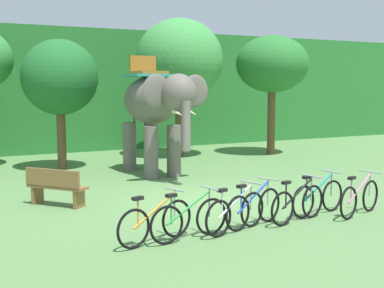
{
  "coord_description": "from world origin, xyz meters",
  "views": [
    {
      "loc": [
        -5.81,
        -10.71,
        2.79
      ],
      "look_at": [
        0.08,
        1.0,
        1.3
      ],
      "focal_mm": 47.6,
      "sensor_mm": 36.0,
      "label": 1
    }
  ],
  "objects_px": {
    "bike_green": "(189,219)",
    "bike_pink": "(360,198)",
    "bike_black": "(298,204)",
    "wooden_bench": "(56,186)",
    "bike_white": "(236,212)",
    "tree_far_right": "(272,65)",
    "bike_orange": "(156,222)",
    "bike_teal": "(318,197)",
    "elephant": "(155,105)",
    "bike_blue": "(254,208)",
    "tree_left": "(60,78)",
    "tree_center": "(179,60)"
  },
  "relations": [
    {
      "from": "elephant",
      "to": "bike_blue",
      "type": "height_order",
      "value": "elephant"
    },
    {
      "from": "bike_blue",
      "to": "bike_black",
      "type": "xyz_separation_m",
      "value": [
        1.01,
        -0.12,
        0.0
      ]
    },
    {
      "from": "bike_orange",
      "to": "bike_white",
      "type": "relative_size",
      "value": 1.01
    },
    {
      "from": "bike_black",
      "to": "wooden_bench",
      "type": "height_order",
      "value": "bike_black"
    },
    {
      "from": "tree_left",
      "to": "bike_pink",
      "type": "distance_m",
      "value": 10.49
    },
    {
      "from": "bike_green",
      "to": "bike_teal",
      "type": "bearing_deg",
      "value": 6.31
    },
    {
      "from": "bike_orange",
      "to": "bike_white",
      "type": "xyz_separation_m",
      "value": [
        1.64,
        -0.05,
        0.0
      ]
    },
    {
      "from": "tree_far_right",
      "to": "bike_pink",
      "type": "xyz_separation_m",
      "value": [
        -4.15,
        -9.11,
        -3.27
      ]
    },
    {
      "from": "tree_far_right",
      "to": "bike_white",
      "type": "xyz_separation_m",
      "value": [
        -7.22,
        -8.99,
        -3.27
      ]
    },
    {
      "from": "bike_black",
      "to": "bike_pink",
      "type": "height_order",
      "value": "same"
    },
    {
      "from": "bike_pink",
      "to": "bike_blue",
      "type": "bearing_deg",
      "value": 173.41
    },
    {
      "from": "elephant",
      "to": "bike_black",
      "type": "bearing_deg",
      "value": -86.05
    },
    {
      "from": "tree_center",
      "to": "tree_far_right",
      "type": "height_order",
      "value": "tree_center"
    },
    {
      "from": "tree_left",
      "to": "elephant",
      "type": "relative_size",
      "value": 1.05
    },
    {
      "from": "bike_green",
      "to": "bike_pink",
      "type": "distance_m",
      "value": 4.08
    },
    {
      "from": "bike_green",
      "to": "bike_blue",
      "type": "xyz_separation_m",
      "value": [
        1.54,
        0.21,
        0.0
      ]
    },
    {
      "from": "elephant",
      "to": "bike_orange",
      "type": "bearing_deg",
      "value": -112.53
    },
    {
      "from": "elephant",
      "to": "bike_black",
      "type": "height_order",
      "value": "elephant"
    },
    {
      "from": "bike_teal",
      "to": "bike_pink",
      "type": "relative_size",
      "value": 1.03
    },
    {
      "from": "tree_far_right",
      "to": "bike_black",
      "type": "height_order",
      "value": "tree_far_right"
    },
    {
      "from": "elephant",
      "to": "bike_black",
      "type": "relative_size",
      "value": 2.49
    },
    {
      "from": "bike_black",
      "to": "bike_orange",
      "type": "bearing_deg",
      "value": 179.96
    },
    {
      "from": "bike_orange",
      "to": "bike_black",
      "type": "bearing_deg",
      "value": -0.04
    },
    {
      "from": "tree_left",
      "to": "tree_center",
      "type": "relative_size",
      "value": 0.8
    },
    {
      "from": "bike_black",
      "to": "wooden_bench",
      "type": "xyz_separation_m",
      "value": [
        -4.17,
        3.66,
        0.09
      ]
    },
    {
      "from": "tree_far_right",
      "to": "bike_teal",
      "type": "distance_m",
      "value": 10.5
    },
    {
      "from": "bike_white",
      "to": "tree_far_right",
      "type": "bearing_deg",
      "value": 51.23
    },
    {
      "from": "bike_black",
      "to": "bike_teal",
      "type": "relative_size",
      "value": 0.99
    },
    {
      "from": "bike_green",
      "to": "bike_teal",
      "type": "xyz_separation_m",
      "value": [
        3.31,
        0.37,
        0.0
      ]
    },
    {
      "from": "bike_black",
      "to": "elephant",
      "type": "bearing_deg",
      "value": 93.95
    },
    {
      "from": "bike_orange",
      "to": "bike_blue",
      "type": "relative_size",
      "value": 1.0
    },
    {
      "from": "tree_left",
      "to": "wooden_bench",
      "type": "bearing_deg",
      "value": -103.94
    },
    {
      "from": "elephant",
      "to": "bike_pink",
      "type": "bearing_deg",
      "value": -73.54
    },
    {
      "from": "tree_center",
      "to": "bike_green",
      "type": "relative_size",
      "value": 3.2
    },
    {
      "from": "bike_blue",
      "to": "bike_black",
      "type": "distance_m",
      "value": 1.01
    },
    {
      "from": "bike_teal",
      "to": "wooden_bench",
      "type": "bearing_deg",
      "value": 145.5
    },
    {
      "from": "tree_far_right",
      "to": "bike_orange",
      "type": "bearing_deg",
      "value": -134.75
    },
    {
      "from": "tree_left",
      "to": "bike_pink",
      "type": "xyz_separation_m",
      "value": [
        4.39,
        -9.14,
        -2.68
      ]
    },
    {
      "from": "bike_black",
      "to": "bike_pink",
      "type": "bearing_deg",
      "value": -6.57
    },
    {
      "from": "bike_black",
      "to": "tree_far_right",
      "type": "bearing_deg",
      "value": 57.52
    },
    {
      "from": "tree_center",
      "to": "bike_orange",
      "type": "distance_m",
      "value": 11.83
    },
    {
      "from": "bike_blue",
      "to": "bike_teal",
      "type": "bearing_deg",
      "value": 4.89
    },
    {
      "from": "bike_white",
      "to": "bike_pink",
      "type": "relative_size",
      "value": 1.0
    },
    {
      "from": "wooden_bench",
      "to": "bike_teal",
      "type": "bearing_deg",
      "value": -34.5
    },
    {
      "from": "bike_green",
      "to": "wooden_bench",
      "type": "xyz_separation_m",
      "value": [
        -1.62,
        3.75,
        0.09
      ]
    },
    {
      "from": "bike_green",
      "to": "bike_pink",
      "type": "bearing_deg",
      "value": -1.11
    },
    {
      "from": "tree_center",
      "to": "bike_black",
      "type": "relative_size",
      "value": 3.26
    },
    {
      "from": "bike_white",
      "to": "bike_teal",
      "type": "relative_size",
      "value": 0.97
    },
    {
      "from": "wooden_bench",
      "to": "tree_left",
      "type": "bearing_deg",
      "value": 76.06
    },
    {
      "from": "wooden_bench",
      "to": "bike_white",
      "type": "bearing_deg",
      "value": -54.57
    }
  ]
}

